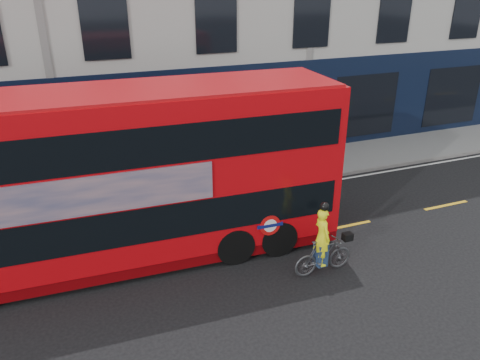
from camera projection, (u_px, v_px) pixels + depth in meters
ground at (83, 319)px, 10.74m from camera, size 120.00×120.00×0.00m
pavement at (69, 199)px, 16.26m from camera, size 60.00×3.00×0.12m
kerb at (72, 219)px, 14.98m from camera, size 60.00×0.12×0.13m
road_edge_line at (72, 225)px, 14.75m from camera, size 58.00×0.10×0.01m
lane_dashes at (79, 282)px, 12.02m from camera, size 58.00×0.12×0.01m
bus at (121, 178)px, 12.10m from camera, size 11.77×3.11×4.71m
cyclist at (323, 250)px, 12.13m from camera, size 1.68×0.58×2.09m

